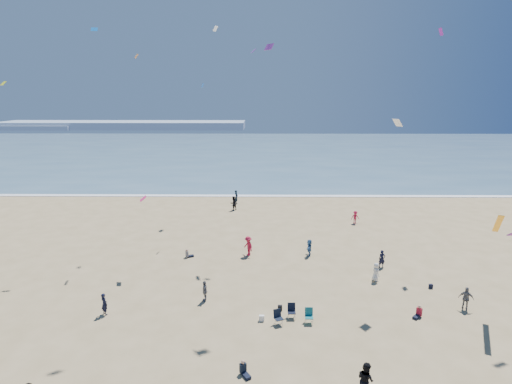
{
  "coord_description": "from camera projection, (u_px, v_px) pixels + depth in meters",
  "views": [
    {
      "loc": [
        2.22,
        -12.67,
        14.59
      ],
      "look_at": [
        2.0,
        8.0,
        9.59
      ],
      "focal_mm": 28.0,
      "sensor_mm": 36.0,
      "label": 1
    }
  ],
  "objects": [
    {
      "name": "ocean",
      "position": [
        252.0,
        151.0,
        108.09
      ],
      "size": [
        220.0,
        100.0,
        0.06
      ],
      "primitive_type": "cube",
      "color": "#476B84",
      "rests_on": "ground"
    },
    {
      "name": "surf_line",
      "position": [
        245.0,
        196.0,
        59.49
      ],
      "size": [
        220.0,
        1.2,
        0.08
      ],
      "primitive_type": "cube",
      "color": "white",
      "rests_on": "ground"
    },
    {
      "name": "headland_far",
      "position": [
        123.0,
        125.0,
        181.22
      ],
      "size": [
        110.0,
        20.0,
        3.2
      ],
      "primitive_type": "cube",
      "color": "#7A8EA8",
      "rests_on": "ground"
    },
    {
      "name": "headland_near",
      "position": [
        30.0,
        127.0,
        176.91
      ],
      "size": [
        40.0,
        14.0,
        2.0
      ],
      "primitive_type": "cube",
      "color": "#7A8EA8",
      "rests_on": "ground"
    },
    {
      "name": "standing_flyers",
      "position": [
        290.0,
        276.0,
        31.21
      ],
      "size": [
        26.11,
        40.38,
        1.94
      ],
      "color": "slate",
      "rests_on": "ground"
    },
    {
      "name": "seated_group",
      "position": [
        264.0,
        355.0,
        22.38
      ],
      "size": [
        18.54,
        29.69,
        0.84
      ],
      "color": "white",
      "rests_on": "ground"
    },
    {
      "name": "chair_cluster",
      "position": [
        293.0,
        315.0,
        26.29
      ],
      "size": [
        2.7,
        1.5,
        1.0
      ],
      "color": "black",
      "rests_on": "ground"
    },
    {
      "name": "white_tote",
      "position": [
        262.0,
        318.0,
        26.49
      ],
      "size": [
        0.35,
        0.2,
        0.4
      ],
      "primitive_type": "cube",
      "color": "white",
      "rests_on": "ground"
    },
    {
      "name": "black_backpack",
      "position": [
        280.0,
        308.0,
        27.79
      ],
      "size": [
        0.3,
        0.22,
        0.38
      ],
      "primitive_type": "cube",
      "color": "black",
      "rests_on": "ground"
    },
    {
      "name": "navy_bag",
      "position": [
        431.0,
        286.0,
        30.99
      ],
      "size": [
        0.28,
        0.18,
        0.34
      ],
      "primitive_type": "cube",
      "color": "black",
      "rests_on": "ground"
    },
    {
      "name": "kites_aloft",
      "position": [
        360.0,
        92.0,
        25.45
      ],
      "size": [
        45.58,
        43.41,
        29.49
      ],
      "color": "orange",
      "rests_on": "ground"
    }
  ]
}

